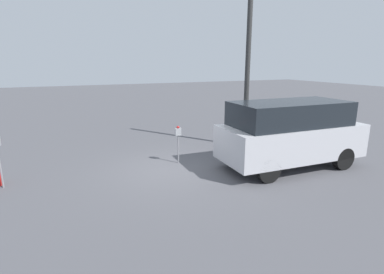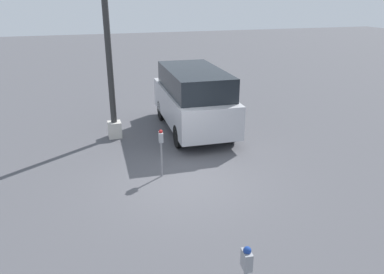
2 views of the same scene
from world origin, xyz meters
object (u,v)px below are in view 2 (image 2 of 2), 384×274
parking_meter_near (161,142)px  parked_van (193,98)px  parking_meter_far (246,273)px  lamp_post (109,63)px

parking_meter_near → parked_van: (3.26, -1.90, 0.22)m
parking_meter_far → lamp_post: lamp_post is taller
parking_meter_far → lamp_post: bearing=11.6°
lamp_post → parking_meter_far: bearing=-174.2°
parking_meter_far → parked_van: (8.60, -1.92, 0.05)m
parked_van → parking_meter_far: bearing=169.4°
parking_meter_near → parked_van: bearing=-24.4°
parking_meter_near → parked_van: parked_van is taller
lamp_post → parked_van: (-0.10, -2.80, -1.35)m
parking_meter_far → parked_van: bearing=-6.8°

